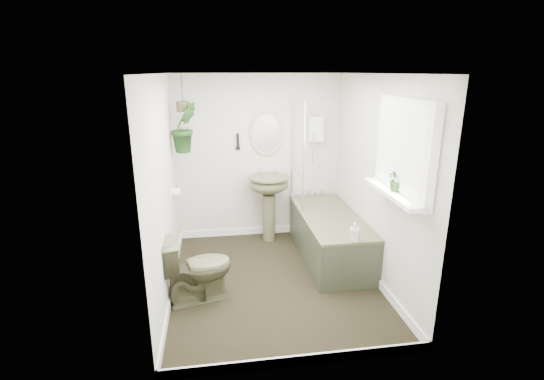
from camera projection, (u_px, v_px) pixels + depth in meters
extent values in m
cube|color=black|center=(274.00, 281.00, 4.56)|extent=(2.30, 2.80, 0.02)
cube|color=white|center=(274.00, 72.00, 3.89)|extent=(2.30, 2.80, 0.02)
cube|color=silver|center=(259.00, 158.00, 5.56)|extent=(2.30, 0.02, 2.30)
cube|color=silver|center=(304.00, 238.00, 2.89)|extent=(2.30, 0.02, 2.30)
cube|color=silver|center=(163.00, 190.00, 4.06)|extent=(0.02, 2.80, 2.30)
cube|color=silver|center=(377.00, 181.00, 4.39)|extent=(0.02, 2.80, 2.30)
cube|color=white|center=(274.00, 277.00, 4.54)|extent=(2.30, 2.80, 0.10)
cube|color=white|center=(316.00, 129.00, 5.49)|extent=(0.20, 0.10, 0.35)
ellipsoid|color=#BBA98C|center=(267.00, 133.00, 5.43)|extent=(0.46, 0.03, 0.62)
cylinder|color=black|center=(238.00, 141.00, 5.40)|extent=(0.04, 0.04, 0.22)
cylinder|color=white|center=(176.00, 193.00, 4.80)|extent=(0.11, 0.11, 0.11)
cube|color=white|center=(405.00, 148.00, 3.57)|extent=(0.08, 1.00, 0.90)
cube|color=white|center=(393.00, 193.00, 3.68)|extent=(0.18, 1.00, 0.04)
cube|color=white|center=(400.00, 149.00, 3.57)|extent=(0.01, 0.86, 0.76)
imported|color=#4E4F34|center=(197.00, 268.00, 4.08)|extent=(0.80, 0.59, 0.74)
imported|color=black|center=(398.00, 179.00, 3.64)|extent=(0.23, 0.20, 0.23)
imported|color=black|center=(184.00, 127.00, 4.84)|extent=(0.43, 0.40, 0.62)
imported|color=black|center=(354.00, 232.00, 4.20)|extent=(0.12, 0.12, 0.20)
cylinder|color=#4A3F27|center=(183.00, 107.00, 4.76)|extent=(0.16, 0.16, 0.12)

